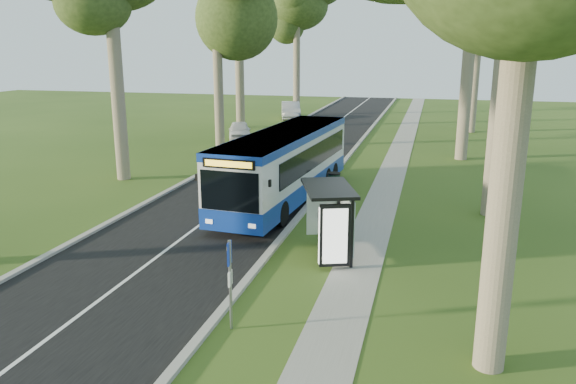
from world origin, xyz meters
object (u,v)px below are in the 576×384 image
at_px(bus_stop_sign, 230,274).
at_px(bus_shelter, 330,211).
at_px(car_silver, 291,110).
at_px(litter_bin, 334,183).
at_px(car_white, 240,131).
at_px(bus, 286,165).

xyz_separation_m(bus_stop_sign, bus_shelter, (1.49, 5.14, 0.21)).
relative_size(bus_stop_sign, car_silver, 0.47).
xyz_separation_m(litter_bin, car_white, (-9.56, 14.01, 0.15)).
relative_size(bus, car_white, 3.01).
distance_m(bus_shelter, car_white, 24.84).
height_order(bus_stop_sign, car_white, bus_stop_sign).
distance_m(litter_bin, car_white, 16.97).
relative_size(bus_stop_sign, car_white, 0.58).
bearing_deg(bus, bus_shelter, -59.54).
relative_size(bus_shelter, litter_bin, 2.97).
xyz_separation_m(bus_shelter, car_white, (-10.88, 22.31, -0.98)).
distance_m(litter_bin, car_silver, 28.55).
distance_m(bus, bus_stop_sign, 11.93).
height_order(litter_bin, car_silver, car_silver).
xyz_separation_m(bus_stop_sign, litter_bin, (0.17, 13.44, -0.92)).
bearing_deg(car_silver, car_white, -109.24).
relative_size(bus, litter_bin, 11.52).
bearing_deg(car_silver, bus_stop_sign, -94.42).
bearing_deg(car_silver, bus_shelter, -90.46).
bearing_deg(car_white, bus, -84.40).
relative_size(bus, car_silver, 2.44).
bearing_deg(car_white, bus_stop_sign, -91.58).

